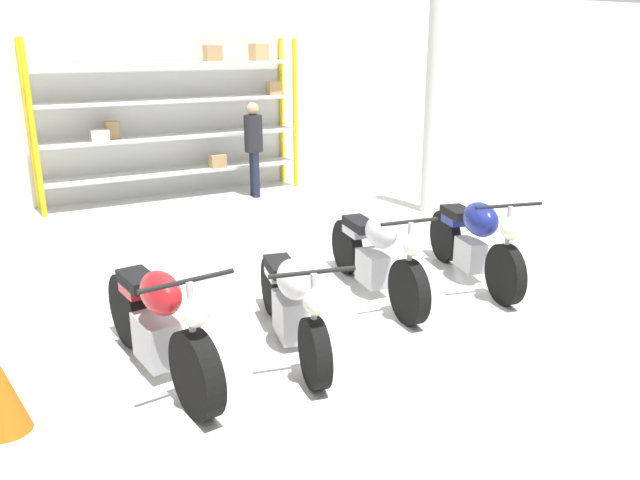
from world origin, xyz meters
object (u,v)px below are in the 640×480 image
(motorcycle_white, at_px, (292,302))
(person_browsing, at_px, (254,142))
(motorcycle_blue, at_px, (475,239))
(traffic_cone, at_px, (3,396))
(shelving_rack, at_px, (177,115))
(motorcycle_silver, at_px, (376,255))
(motorcycle_red, at_px, (159,325))

(motorcycle_white, xyz_separation_m, person_browsing, (2.06, 5.46, 0.53))
(motorcycle_blue, height_order, traffic_cone, motorcycle_blue)
(motorcycle_blue, relative_size, traffic_cone, 3.63)
(shelving_rack, height_order, motorcycle_silver, shelving_rack)
(shelving_rack, distance_m, traffic_cone, 7.14)
(traffic_cone, bearing_deg, motorcycle_red, 10.54)
(motorcycle_white, xyz_separation_m, motorcycle_silver, (1.31, 0.61, 0.03))
(shelving_rack, relative_size, motorcycle_silver, 2.12)
(motorcycle_white, relative_size, traffic_cone, 3.69)
(motorcycle_silver, xyz_separation_m, motorcycle_blue, (1.21, -0.20, 0.05))
(person_browsing, xyz_separation_m, traffic_cone, (-4.37, -5.63, -0.68))
(motorcycle_white, xyz_separation_m, traffic_cone, (-2.31, -0.17, -0.15))
(motorcycle_red, bearing_deg, motorcycle_white, 81.77)
(traffic_cone, bearing_deg, motorcycle_blue, 6.80)
(motorcycle_red, bearing_deg, motorcycle_silver, 96.80)
(shelving_rack, xyz_separation_m, person_browsing, (1.13, -0.63, -0.46))
(shelving_rack, xyz_separation_m, motorcycle_white, (-0.94, -6.08, -1.00))
(motorcycle_blue, bearing_deg, motorcycle_white, -66.20)
(motorcycle_red, xyz_separation_m, motorcycle_white, (1.16, -0.04, -0.03))
(motorcycle_silver, relative_size, traffic_cone, 3.88)
(shelving_rack, distance_m, person_browsing, 1.37)
(motorcycle_blue, bearing_deg, motorcycle_silver, -84.81)
(motorcycle_silver, bearing_deg, person_browsing, 179.92)
(traffic_cone, bearing_deg, person_browsing, 52.16)
(motorcycle_red, bearing_deg, shelving_rack, 154.83)
(motorcycle_white, height_order, traffic_cone, motorcycle_white)
(motorcycle_white, distance_m, motorcycle_silver, 1.44)
(motorcycle_blue, height_order, person_browsing, person_browsing)
(shelving_rack, relative_size, traffic_cone, 8.21)
(person_browsing, bearing_deg, motorcycle_blue, 104.86)
(shelving_rack, distance_m, motorcycle_white, 6.24)
(motorcycle_red, height_order, motorcycle_white, motorcycle_red)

